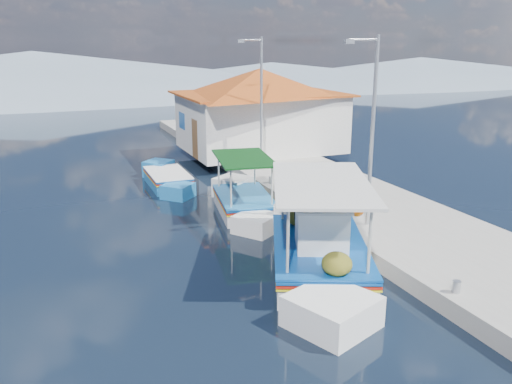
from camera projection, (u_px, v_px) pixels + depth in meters
name	position (u px, v px, depth m)	size (l,w,h in m)	color
ground	(262.00, 287.00, 14.20)	(160.00, 160.00, 0.00)	black
quay	(338.00, 196.00, 21.62)	(5.00, 44.00, 0.50)	#9B9891
bollards	(301.00, 197.00, 20.08)	(0.20, 17.20, 0.30)	#A5A8AD
main_caique	(317.00, 251.00, 15.14)	(4.78, 8.09, 2.90)	white
caique_green_canopy	(243.00, 203.00, 20.32)	(2.60, 6.28, 2.38)	white
caique_blue_hull	(167.00, 180.00, 23.96)	(1.69, 5.54, 0.99)	#1D6CAE
harbor_building	(260.00, 108.00, 29.05)	(10.49, 10.49, 4.40)	white
lamp_post_near	(370.00, 123.00, 16.57)	(1.21, 0.14, 6.00)	#A5A8AD
lamp_post_far	(259.00, 96.00, 24.58)	(1.21, 0.14, 6.00)	#A5A8AD
mountain_ridge	(135.00, 77.00, 65.87)	(171.40, 96.00, 5.50)	gray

